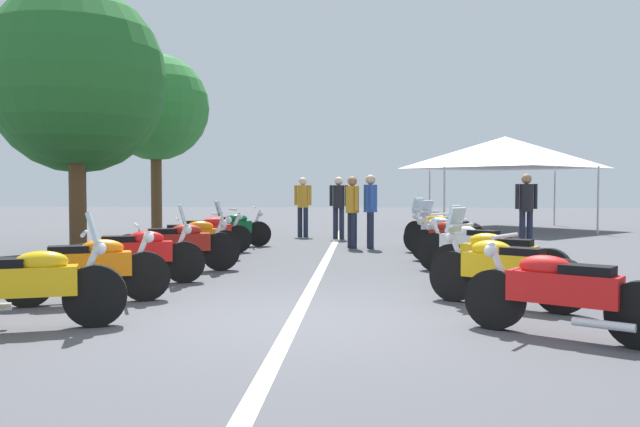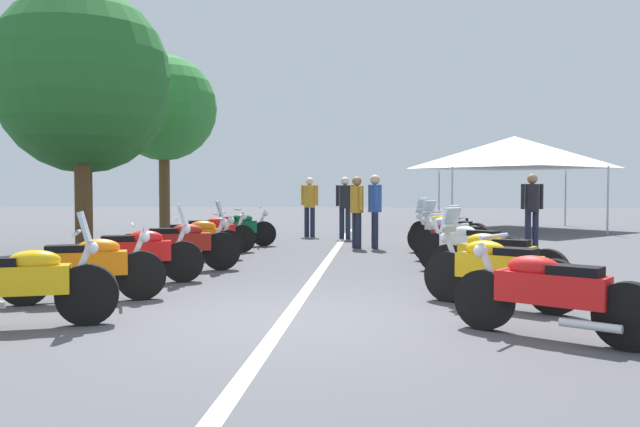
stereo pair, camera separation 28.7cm
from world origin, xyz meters
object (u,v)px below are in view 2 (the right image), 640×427
motorcycle_right_row_2 (494,258)px  bystander_0 (375,205)px  motorcycle_left_row_1 (86,267)px  roadside_tree_0 (84,88)px  motorcycle_right_row_4 (457,240)px  event_tent (515,152)px  motorcycle_right_row_0 (549,293)px  motorcycle_right_row_3 (470,247)px  motorcycle_right_row_6 (447,229)px  bystander_2 (310,202)px  roadside_tree_2 (164,109)px  bystander_4 (345,203)px  motorcycle_left_row_3 (178,244)px  traffic_cone_2 (144,242)px  motorcycle_left_row_5 (211,233)px  motorcycle_left_row_6 (235,228)px  motorcycle_right_row_5 (449,233)px  motorcycle_left_row_0 (20,283)px  motorcycle_right_row_1 (496,269)px  bystander_3 (532,205)px  motorcycle_left_row_2 (136,253)px  roadside_tree_1 (81,77)px  bystander_1 (357,206)px  motorcycle_left_row_4 (195,238)px

motorcycle_right_row_2 → bystander_0: bystander_0 is taller
motorcycle_left_row_1 → roadside_tree_0: 7.72m
motorcycle_right_row_4 → motorcycle_left_row_1: bearing=81.0°
bystander_0 → event_tent: size_ratio=0.34×
motorcycle_right_row_0 → motorcycle_right_row_3: (4.68, 0.13, 0.02)m
motorcycle_right_row_6 → motorcycle_right_row_0: bearing=127.1°
bystander_2 → roadside_tree_2: (-0.05, 4.36, 2.77)m
motorcycle_right_row_3 → bystander_2: bystander_2 is taller
bystander_4 → roadside_tree_0: (-4.15, 5.65, 2.66)m
motorcycle_right_row_2 → roadside_tree_0: (4.83, 8.27, 3.23)m
motorcycle_left_row_3 → motorcycle_right_row_0: (-4.69, -5.13, -0.03)m
motorcycle_left_row_1 → traffic_cone_2: motorcycle_left_row_1 is taller
motorcycle_left_row_5 → roadside_tree_0: bearing=153.9°
bystander_4 → motorcycle_right_row_0: bearing=-154.6°
motorcycle_left_row_1 → motorcycle_right_row_0: size_ratio=1.10×
motorcycle_right_row_4 → bystander_4: size_ratio=0.95×
motorcycle_right_row_3 → motorcycle_right_row_6: motorcycle_right_row_6 is taller
motorcycle_left_row_6 → motorcycle_right_row_5: 5.26m
motorcycle_left_row_0 → motorcycle_right_row_1: bearing=-1.8°
motorcycle_left_row_6 → bystander_3: bystander_3 is taller
motorcycle_right_row_1 → event_tent: event_tent is taller
motorcycle_left_row_2 → bystander_0: bystander_0 is taller
motorcycle_left_row_3 → roadside_tree_1: (2.43, 2.85, 3.32)m
motorcycle_right_row_1 → traffic_cone_2: motorcycle_right_row_1 is taller
motorcycle_left_row_3 → motorcycle_right_row_6: 6.91m
motorcycle_left_row_3 → bystander_1: bearing=38.2°
roadside_tree_2 → motorcycle_right_row_5: bearing=-121.7°
motorcycle_right_row_1 → motorcycle_right_row_5: size_ratio=0.96×
motorcycle_right_row_3 → event_tent: (12.18, -3.08, 2.18)m
motorcycle_left_row_0 → motorcycle_left_row_4: motorcycle_left_row_0 is taller
motorcycle_right_row_0 → roadside_tree_2: 15.53m
motorcycle_right_row_2 → bystander_4: 9.37m
roadside_tree_1 → roadside_tree_0: bearing=20.9°
motorcycle_left_row_2 → motorcycle_right_row_2: size_ratio=1.10×
motorcycle_right_row_1 → motorcycle_right_row_2: motorcycle_right_row_1 is taller
motorcycle_left_row_5 → bystander_2: (5.06, -1.65, 0.58)m
bystander_2 → motorcycle_right_row_0: bearing=-151.4°
motorcycle_left_row_1 → event_tent: 17.55m
roadside_tree_0 → bystander_4: bearing=-53.7°
motorcycle_left_row_6 → motorcycle_right_row_1: bearing=-71.7°
motorcycle_right_row_2 → roadside_tree_2: bearing=-21.9°
motorcycle_right_row_6 → event_tent: (7.47, -3.01, 2.18)m
motorcycle_left_row_2 → motorcycle_left_row_3: 1.49m
motorcycle_right_row_0 → motorcycle_left_row_2: bearing=2.7°
bystander_4 → bystander_3: bearing=-106.5°
motorcycle_right_row_3 → traffic_cone_2: motorcycle_right_row_3 is taller
motorcycle_right_row_1 → bystander_0: (7.63, 1.54, 0.57)m
motorcycle_left_row_3 → roadside_tree_0: roadside_tree_0 is taller
motorcycle_left_row_5 → motorcycle_right_row_4: 5.40m
motorcycle_left_row_4 → motorcycle_left_row_6: motorcycle_left_row_6 is taller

